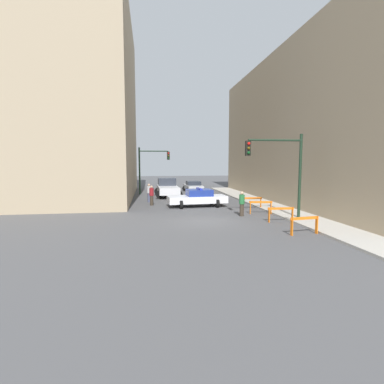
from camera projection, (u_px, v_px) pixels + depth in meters
name	position (u px, v px, depth m)	size (l,w,h in m)	color
ground_plane	(206.00, 221.00, 18.37)	(120.00, 120.00, 0.00)	#4C4C4F
sidewalk_right	(300.00, 217.00, 19.26)	(2.40, 44.00, 0.12)	#B2ADA3
building_corner_left	(60.00, 105.00, 29.50)	(14.00, 20.00, 18.35)	tan
building_right	(332.00, 130.00, 27.53)	(12.00, 28.00, 13.13)	tan
traffic_light_near	(283.00, 163.00, 18.38)	(3.64, 0.35, 5.20)	black
traffic_light_far	(149.00, 164.00, 33.17)	(3.44, 0.35, 5.20)	black
police_car	(198.00, 198.00, 24.15)	(4.82, 2.57, 1.52)	white
white_truck	(168.00, 188.00, 31.41)	(2.71, 5.44, 1.90)	silver
parked_car_near	(193.00, 186.00, 36.26)	(2.37, 4.36, 1.31)	silver
pedestrian_crossing	(152.00, 195.00, 24.84)	(0.48, 0.48, 1.66)	#382D23
pedestrian_corner	(149.00, 193.00, 26.84)	(0.51, 0.51, 1.66)	#474C66
pedestrian_sidewalk	(242.00, 203.00, 19.90)	(0.49, 0.49, 1.66)	#382D23
barrier_front	(304.00, 222.00, 14.81)	(1.59, 0.36, 0.90)	orange
barrier_mid	(281.00, 212.00, 17.90)	(1.60, 0.25, 0.90)	orange
barrier_back	(261.00, 205.00, 20.74)	(1.59, 0.38, 0.90)	orange
barrier_corner	(252.00, 201.00, 23.03)	(1.60, 0.27, 0.90)	orange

